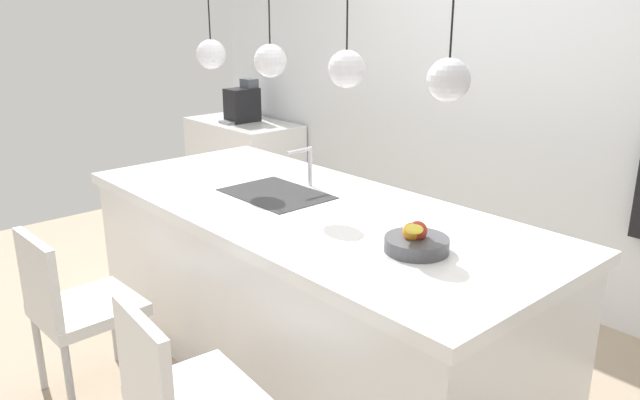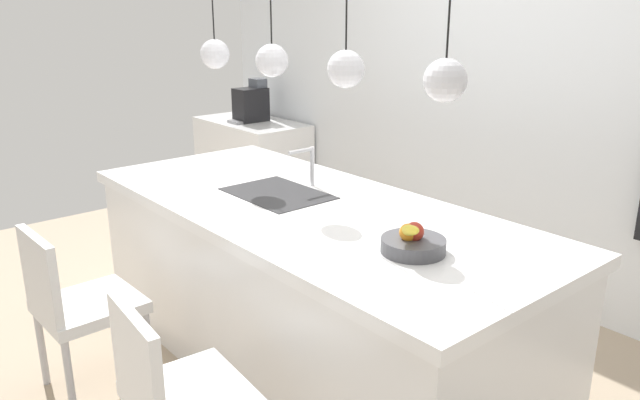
{
  "view_description": "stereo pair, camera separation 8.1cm",
  "coord_description": "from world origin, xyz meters",
  "px_view_note": "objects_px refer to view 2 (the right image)",
  "views": [
    {
      "loc": [
        2.26,
        -1.93,
        1.87
      ],
      "look_at": [
        0.1,
        0.0,
        0.95
      ],
      "focal_mm": 34.87,
      "sensor_mm": 36.0,
      "label": 1
    },
    {
      "loc": [
        2.32,
        -1.87,
        1.87
      ],
      "look_at": [
        0.1,
        0.0,
        0.95
      ],
      "focal_mm": 34.87,
      "sensor_mm": 36.0,
      "label": 2
    }
  ],
  "objects_px": {
    "chair_near": "(75,301)",
    "chair_middle": "(174,393)",
    "coffee_machine": "(251,104)",
    "fruit_bowl": "(413,242)"
  },
  "relations": [
    {
      "from": "fruit_bowl",
      "to": "chair_middle",
      "type": "bearing_deg",
      "value": -106.31
    },
    {
      "from": "coffee_machine",
      "to": "chair_near",
      "type": "bearing_deg",
      "value": -50.89
    },
    {
      "from": "coffee_machine",
      "to": "chair_near",
      "type": "height_order",
      "value": "coffee_machine"
    },
    {
      "from": "fruit_bowl",
      "to": "chair_near",
      "type": "height_order",
      "value": "fruit_bowl"
    },
    {
      "from": "chair_near",
      "to": "chair_middle",
      "type": "xyz_separation_m",
      "value": [
        1.0,
        0.01,
        0.02
      ]
    },
    {
      "from": "chair_near",
      "to": "chair_middle",
      "type": "distance_m",
      "value": 1.0
    },
    {
      "from": "coffee_machine",
      "to": "chair_middle",
      "type": "height_order",
      "value": "coffee_machine"
    },
    {
      "from": "chair_middle",
      "to": "chair_near",
      "type": "bearing_deg",
      "value": -179.67
    },
    {
      "from": "chair_near",
      "to": "coffee_machine",
      "type": "bearing_deg",
      "value": 129.11
    },
    {
      "from": "coffee_machine",
      "to": "chair_near",
      "type": "xyz_separation_m",
      "value": [
        1.88,
        -2.31,
        -0.51
      ]
    }
  ]
}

